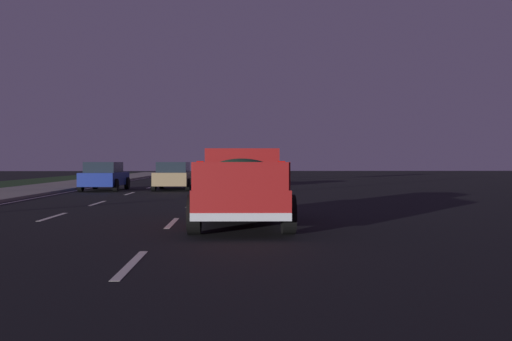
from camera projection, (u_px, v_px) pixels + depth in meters
name	position (u px, v px, depth m)	size (l,w,h in m)	color
ground	(165.00, 194.00, 26.91)	(144.00, 144.00, 0.00)	black
sidewalk_shoulder	(7.00, 193.00, 26.59)	(108.00, 4.00, 0.12)	gray
lane_markings	(115.00, 191.00, 29.89)	(108.00, 7.04, 0.01)	silver
pickup_truck	(242.00, 184.00, 13.69)	(5.47, 2.37, 1.87)	maroon
sedan_blue	(105.00, 176.00, 30.27)	(4.42, 2.05, 1.54)	navy
sedan_silver	(234.00, 174.00, 35.62)	(4.42, 2.05, 1.54)	#B2B5BA
sedan_tan	(174.00, 176.00, 30.98)	(4.43, 2.07, 1.54)	#9E845B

